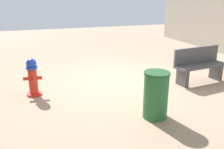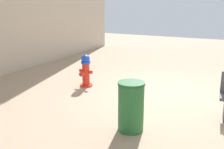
{
  "view_description": "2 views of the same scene",
  "coord_description": "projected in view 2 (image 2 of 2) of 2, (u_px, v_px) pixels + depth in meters",
  "views": [
    {
      "loc": [
        2.27,
        6.08,
        2.3
      ],
      "look_at": [
        0.73,
        1.64,
        0.77
      ],
      "focal_mm": 39.16,
      "sensor_mm": 36.0,
      "label": 1
    },
    {
      "loc": [
        -1.76,
        6.54,
        2.32
      ],
      "look_at": [
        1.15,
        0.84,
        0.6
      ],
      "focal_mm": 43.61,
      "sensor_mm": 36.0,
      "label": 2
    }
  ],
  "objects": [
    {
      "name": "ground_plane",
      "position": [
        167.0,
        95.0,
        7.0
      ],
      "size": [
        23.4,
        23.4,
        0.0
      ],
      "primitive_type": "plane",
      "color": "tan"
    },
    {
      "name": "fire_hydrant",
      "position": [
        86.0,
        71.0,
        7.6
      ],
      "size": [
        0.44,
        0.41,
        0.9
      ],
      "color": "red",
      "rests_on": "ground_plane"
    },
    {
      "name": "trash_bin",
      "position": [
        131.0,
        106.0,
        4.96
      ],
      "size": [
        0.5,
        0.5,
        0.93
      ],
      "color": "#266633",
      "rests_on": "ground_plane"
    }
  ]
}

